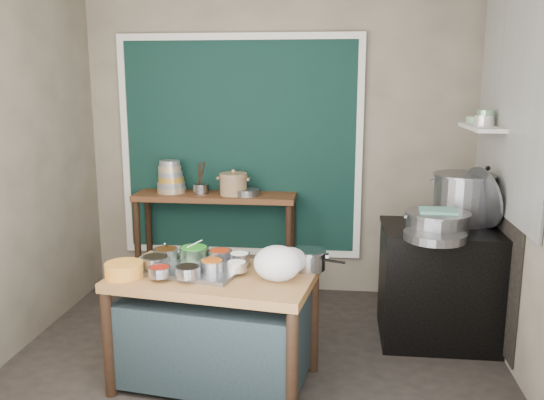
# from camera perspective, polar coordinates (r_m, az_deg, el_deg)

# --- Properties ---
(floor) EXTENTS (3.50, 3.00, 0.02)m
(floor) POSITION_cam_1_polar(r_m,az_deg,el_deg) (4.23, -1.61, -15.89)
(floor) COLOR #2A2420
(floor) RESTS_ON ground
(back_wall) EXTENTS (3.50, 0.02, 2.80)m
(back_wall) POSITION_cam_1_polar(r_m,az_deg,el_deg) (5.27, 0.64, 5.77)
(back_wall) COLOR gray
(back_wall) RESTS_ON floor
(left_wall) EXTENTS (0.02, 3.00, 2.80)m
(left_wall) POSITION_cam_1_polar(r_m,az_deg,el_deg) (4.39, -25.13, 3.45)
(left_wall) COLOR gray
(left_wall) RESTS_ON floor
(right_wall) EXTENTS (0.02, 3.00, 2.80)m
(right_wall) POSITION_cam_1_polar(r_m,az_deg,el_deg) (3.94, 24.55, 2.65)
(right_wall) COLOR gray
(right_wall) RESTS_ON floor
(curtain_panel) EXTENTS (2.10, 0.02, 1.90)m
(curtain_panel) POSITION_cam_1_polar(r_m,az_deg,el_deg) (5.28, -3.20, 5.22)
(curtain_panel) COLOR black
(curtain_panel) RESTS_ON back_wall
(curtain_frame) EXTENTS (2.22, 0.03, 2.02)m
(curtain_frame) POSITION_cam_1_polar(r_m,az_deg,el_deg) (5.27, -3.22, 5.21)
(curtain_frame) COLOR beige
(curtain_frame) RESTS_ON back_wall
(tile_panel) EXTENTS (0.02, 1.70, 1.70)m
(tile_panel) POSITION_cam_1_polar(r_m,az_deg,el_deg) (4.42, 22.57, 9.57)
(tile_panel) COLOR #B2B2AA
(tile_panel) RESTS_ON right_wall
(soot_patch) EXTENTS (0.01, 1.30, 1.30)m
(soot_patch) POSITION_cam_1_polar(r_m,az_deg,el_deg) (4.69, 21.19, -4.54)
(soot_patch) COLOR black
(soot_patch) RESTS_ON right_wall
(wall_shelf) EXTENTS (0.22, 0.70, 0.03)m
(wall_shelf) POSITION_cam_1_polar(r_m,az_deg,el_deg) (4.69, 20.10, 6.77)
(wall_shelf) COLOR beige
(wall_shelf) RESTS_ON right_wall
(prep_table) EXTENTS (1.34, 0.89, 0.75)m
(prep_table) POSITION_cam_1_polar(r_m,az_deg,el_deg) (3.83, -5.67, -12.61)
(prep_table) COLOR brown
(prep_table) RESTS_ON floor
(back_counter) EXTENTS (1.45, 0.40, 0.95)m
(back_counter) POSITION_cam_1_polar(r_m,az_deg,el_deg) (5.31, -5.57, -4.42)
(back_counter) COLOR #582E19
(back_counter) RESTS_ON floor
(stove_block) EXTENTS (0.90, 0.68, 0.85)m
(stove_block) POSITION_cam_1_polar(r_m,az_deg,el_deg) (4.59, 16.49, -8.15)
(stove_block) COLOR black
(stove_block) RESTS_ON floor
(stove_top) EXTENTS (0.92, 0.69, 0.03)m
(stove_top) POSITION_cam_1_polar(r_m,az_deg,el_deg) (4.46, 16.82, -2.83)
(stove_top) COLOR black
(stove_top) RESTS_ON stove_block
(condiment_tray) EXTENTS (0.69, 0.56, 0.03)m
(condiment_tray) POSITION_cam_1_polar(r_m,az_deg,el_deg) (3.76, -7.68, -6.78)
(condiment_tray) COLOR gray
(condiment_tray) RESTS_ON prep_table
(condiment_bowls) EXTENTS (0.69, 0.54, 0.08)m
(condiment_bowls) POSITION_cam_1_polar(r_m,az_deg,el_deg) (3.77, -7.87, -5.93)
(condiment_bowls) COLOR gray
(condiment_bowls) RESTS_ON condiment_tray
(yellow_basin) EXTENTS (0.31, 0.31, 0.09)m
(yellow_basin) POSITION_cam_1_polar(r_m,az_deg,el_deg) (3.72, -14.45, -6.72)
(yellow_basin) COLOR #C3722E
(yellow_basin) RESTS_ON prep_table
(saucepan) EXTENTS (0.30, 0.30, 0.13)m
(saucepan) POSITION_cam_1_polar(r_m,az_deg,el_deg) (3.75, 3.62, -5.91)
(saucepan) COLOR gray
(saucepan) RESTS_ON prep_table
(plastic_bag_a) EXTENTS (0.33, 0.29, 0.22)m
(plastic_bag_a) POSITION_cam_1_polar(r_m,az_deg,el_deg) (3.52, 0.55, -6.29)
(plastic_bag_a) COLOR white
(plastic_bag_a) RESTS_ON prep_table
(plastic_bag_b) EXTENTS (0.27, 0.25, 0.17)m
(plastic_bag_b) POSITION_cam_1_polar(r_m,az_deg,el_deg) (3.66, 1.74, -5.99)
(plastic_bag_b) COLOR white
(plastic_bag_b) RESTS_ON prep_table
(bowl_stack) EXTENTS (0.26, 0.26, 0.29)m
(bowl_stack) POSITION_cam_1_polar(r_m,az_deg,el_deg) (5.29, -10.01, 2.10)
(bowl_stack) COLOR tan
(bowl_stack) RESTS_ON back_counter
(utensil_cup) EXTENTS (0.18, 0.18, 0.09)m
(utensil_cup) POSITION_cam_1_polar(r_m,az_deg,el_deg) (5.22, -7.04, 1.11)
(utensil_cup) COLOR gray
(utensil_cup) RESTS_ON back_counter
(ceramic_crock) EXTENTS (0.30, 0.30, 0.18)m
(ceramic_crock) POSITION_cam_1_polar(r_m,az_deg,el_deg) (5.13, -3.84, 1.48)
(ceramic_crock) COLOR #8C6B4C
(ceramic_crock) RESTS_ON back_counter
(wide_bowl) EXTENTS (0.27, 0.27, 0.06)m
(wide_bowl) POSITION_cam_1_polar(r_m,az_deg,el_deg) (5.10, -2.51, 0.76)
(wide_bowl) COLOR gray
(wide_bowl) RESTS_ON back_counter
(stock_pot) EXTENTS (0.50, 0.50, 0.38)m
(stock_pot) POSITION_cam_1_polar(r_m,az_deg,el_deg) (4.63, 18.45, 0.18)
(stock_pot) COLOR gray
(stock_pot) RESTS_ON stove_top
(pot_lid) EXTENTS (0.26, 0.48, 0.46)m
(pot_lid) POSITION_cam_1_polar(r_m,az_deg,el_deg) (4.51, 20.17, 0.25)
(pot_lid) COLOR gray
(pot_lid) RESTS_ON stove_top
(steamer) EXTENTS (0.56, 0.56, 0.15)m
(steamer) POSITION_cam_1_polar(r_m,az_deg,el_deg) (4.28, 16.06, -2.14)
(steamer) COLOR gray
(steamer) RESTS_ON stove_top
(green_cloth) EXTENTS (0.27, 0.21, 0.02)m
(green_cloth) POSITION_cam_1_polar(r_m,az_deg,el_deg) (4.26, 16.12, -1.02)
(green_cloth) COLOR #5EAD9C
(green_cloth) RESTS_ON steamer
(shallow_pan) EXTENTS (0.56, 0.56, 0.06)m
(shallow_pan) POSITION_cam_1_polar(r_m,az_deg,el_deg) (4.09, 15.84, -3.45)
(shallow_pan) COLOR gray
(shallow_pan) RESTS_ON stove_top
(shelf_bowl_stack) EXTENTS (0.15, 0.15, 0.12)m
(shelf_bowl_stack) POSITION_cam_1_polar(r_m,az_deg,el_deg) (4.64, 20.30, 7.58)
(shelf_bowl_stack) COLOR silver
(shelf_bowl_stack) RESTS_ON wall_shelf
(shelf_bowl_green) EXTENTS (0.17, 0.17, 0.05)m
(shelf_bowl_green) POSITION_cam_1_polar(r_m,az_deg,el_deg) (4.91, 19.53, 7.50)
(shelf_bowl_green) COLOR gray
(shelf_bowl_green) RESTS_ON wall_shelf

